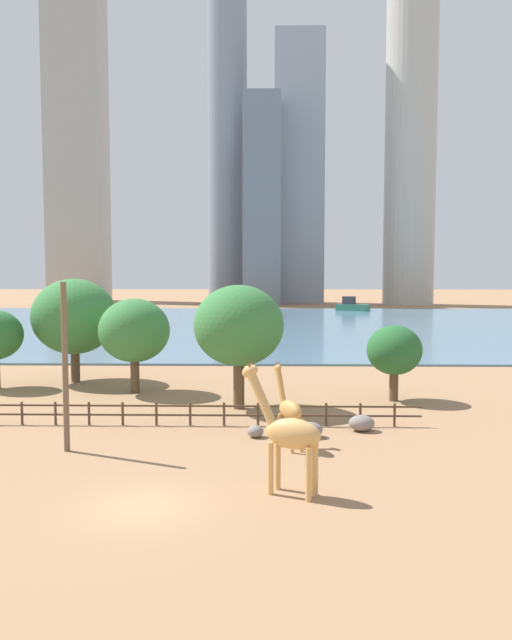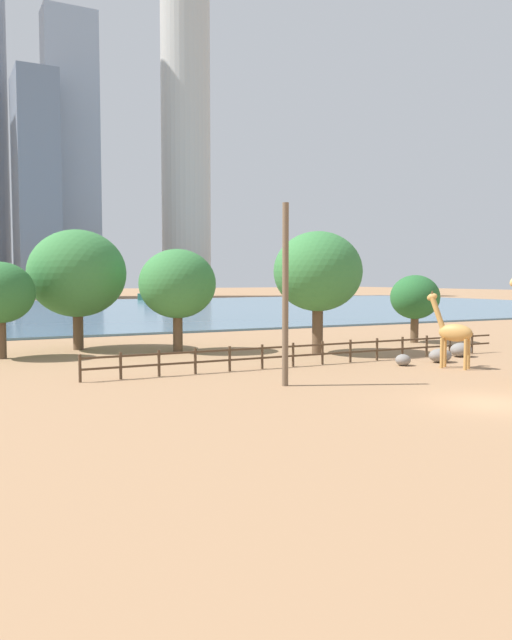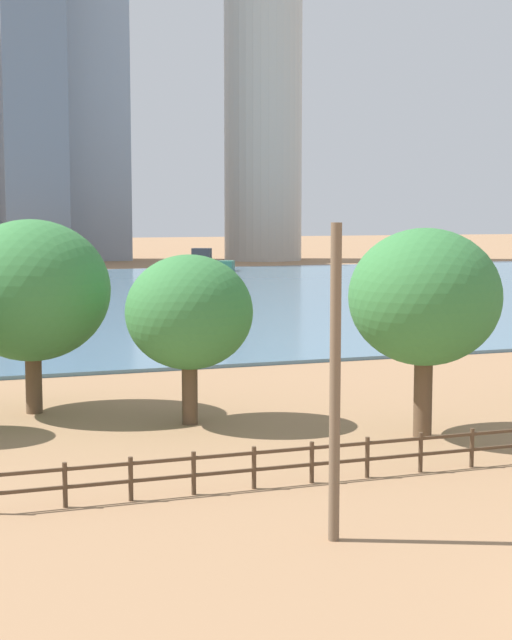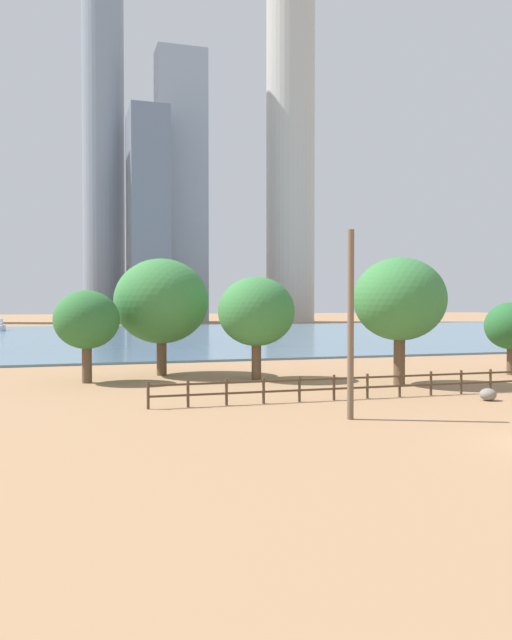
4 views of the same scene
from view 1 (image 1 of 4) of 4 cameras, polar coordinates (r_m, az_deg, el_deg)
The scene contains 20 objects.
ground_plane at distance 102.53m, azimuth -1.40°, elevation -0.35°, with size 400.00×400.00×0.00m, color #9E7551.
harbor_water at distance 99.54m, azimuth -1.48°, elevation -0.43°, with size 180.00×86.00×0.20m, color slate.
giraffe_tall at distance 30.44m, azimuth 3.03°, elevation -8.15°, with size 1.62×2.48×4.13m.
giraffe_companion at distance 24.24m, azimuth 2.96°, elevation -10.24°, with size 3.34×2.11×5.11m.
utility_pole at distance 30.90m, azimuth -17.05°, elevation -4.15°, with size 0.28×0.28×8.09m, color brown.
boulder_near_fence at distance 32.85m, azimuth 4.87°, elevation -9.96°, with size 1.42×1.05×0.79m, color gray.
boulder_by_pole at distance 34.42m, azimuth 9.64°, elevation -9.27°, with size 1.38×1.15×0.86m, color gray.
boulder_small at distance 32.73m, azimuth -0.06°, elevation -10.14°, with size 0.84×0.84×0.63m, color gray.
enclosure_fence at distance 35.30m, azimuth -6.94°, elevation -8.36°, with size 26.12×0.14×1.30m.
tree_left_large at distance 38.69m, azimuth -1.59°, elevation -0.55°, with size 5.61×5.61×7.75m.
tree_center_broad at distance 44.64m, azimuth -11.06°, elevation -0.97°, with size 4.99×4.99×6.68m.
tree_right_tall at distance 42.15m, azimuth 12.53°, elevation -2.75°, with size 3.64×3.64×5.03m.
tree_left_small at distance 50.04m, azimuth -16.28°, elevation 0.30°, with size 6.46×6.46×8.02m.
boat_ferry at distance 125.53m, azimuth -13.93°, elevation 0.82°, with size 1.97×4.88×4.31m.
boat_sailboat at distance 135.38m, azimuth 8.76°, elevation 1.29°, with size 7.29×5.47×3.05m.
skyline_tower_needle at distance 184.22m, azimuth -2.64°, elevation 18.99°, with size 11.06×11.06×109.72m, color gray.
skyline_block_central at distance 169.64m, azimuth 13.96°, elevation 15.85°, with size 12.93×12.93×84.98m, color #B7B2A8.
skyline_tower_glass at distance 163.95m, azimuth 0.56°, elevation 10.73°, with size 9.44×15.20×53.05m, color slate.
skyline_block_left at distance 173.49m, azimuth 3.96°, elevation 13.57°, with size 13.25×8.38×72.23m, color #939EAD.
skyline_block_right at distance 193.46m, azimuth -16.08°, elevation 16.23°, with size 16.19×10.96×97.31m, color #ADA89E.
Camera 1 is at (4.59, -22.07, 8.56)m, focal length 35.00 mm.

